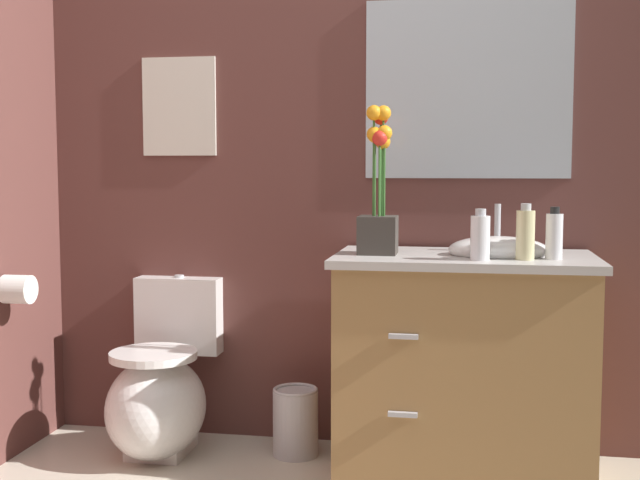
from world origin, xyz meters
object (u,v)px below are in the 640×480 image
object	(u,v)px
flower_vase	(378,198)
wall_poster	(179,107)
toilet	(160,394)
vanity_cabinet	(464,363)
trash_bin	(296,421)
lotion_bottle	(480,237)
wall_mirror	(468,89)
soap_bottle	(525,234)
hand_wash_bottle	(554,235)
toilet_paper_roll	(18,289)

from	to	relation	value
flower_vase	wall_poster	size ratio (longest dim) A/B	1.33
toilet	flower_vase	xyz separation A→B (m)	(0.87, -0.05, 0.79)
vanity_cabinet	trash_bin	xyz separation A→B (m)	(-0.66, 0.10, -0.29)
vanity_cabinet	lotion_bottle	world-z (taller)	vanity_cabinet
flower_vase	wall_mirror	xyz separation A→B (m)	(0.31, 0.32, 0.42)
soap_bottle	wall_poster	size ratio (longest dim) A/B	0.48
toilet	hand_wash_bottle	world-z (taller)	hand_wash_bottle
flower_vase	trash_bin	size ratio (longest dim) A/B	2.00
lotion_bottle	toilet_paper_roll	size ratio (longest dim) A/B	1.61
wall_poster	wall_mirror	size ratio (longest dim) A/B	0.51
toilet	wall_poster	distance (m)	1.18
vanity_cabinet	flower_vase	size ratio (longest dim) A/B	1.85
toilet	toilet_paper_roll	bearing A→B (deg)	-158.10
wall_poster	vanity_cabinet	bearing A→B (deg)	-13.88
soap_bottle	toilet_paper_roll	world-z (taller)	soap_bottle
lotion_bottle	wall_poster	bearing A→B (deg)	159.74
toilet	wall_poster	bearing A→B (deg)	90.00
hand_wash_bottle	toilet	bearing A→B (deg)	175.68
flower_vase	trash_bin	world-z (taller)	flower_vase
wall_mirror	vanity_cabinet	bearing A→B (deg)	-89.45
lotion_bottle	flower_vase	bearing A→B (deg)	158.94
trash_bin	wall_poster	world-z (taller)	wall_poster
vanity_cabinet	flower_vase	distance (m)	0.68
vanity_cabinet	toilet_paper_roll	world-z (taller)	vanity_cabinet
vanity_cabinet	hand_wash_bottle	size ratio (longest dim) A/B	5.53
lotion_bottle	toilet_paper_roll	xyz separation A→B (m)	(-1.73, -0.01, -0.23)
toilet	hand_wash_bottle	xyz separation A→B (m)	(1.49, -0.11, 0.67)
soap_bottle	hand_wash_bottle	distance (m)	0.11
flower_vase	wall_poster	xyz separation A→B (m)	(-0.87, 0.32, 0.36)
hand_wash_bottle	flower_vase	bearing A→B (deg)	174.09
soap_bottle	toilet_paper_roll	xyz separation A→B (m)	(-1.88, -0.05, -0.23)
vanity_cabinet	toilet	bearing A→B (deg)	178.73
vanity_cabinet	lotion_bottle	xyz separation A→B (m)	(0.05, -0.16, 0.48)
vanity_cabinet	lotion_bottle	distance (m)	0.51
toilet	vanity_cabinet	world-z (taller)	vanity_cabinet
wall_poster	flower_vase	bearing A→B (deg)	-19.92
soap_bottle	lotion_bottle	xyz separation A→B (m)	(-0.15, -0.04, -0.01)
vanity_cabinet	soap_bottle	size ratio (longest dim) A/B	5.18
soap_bottle	hand_wash_bottle	world-z (taller)	soap_bottle
toilet	trash_bin	distance (m)	0.55
trash_bin	vanity_cabinet	bearing A→B (deg)	-8.88
soap_bottle	lotion_bottle	bearing A→B (deg)	-164.90
flower_vase	toilet_paper_roll	xyz separation A→B (m)	(-1.36, -0.15, -0.35)
toilet_paper_roll	flower_vase	bearing A→B (deg)	6.20
trash_bin	toilet_paper_roll	distance (m)	1.19
flower_vase	trash_bin	distance (m)	0.96
toilet	toilet_paper_roll	world-z (taller)	toilet_paper_roll
vanity_cabinet	hand_wash_bottle	bearing A→B (deg)	-15.96
soap_bottle	hand_wash_bottle	xyz separation A→B (m)	(0.10, 0.04, -0.01)
toilet	trash_bin	bearing A→B (deg)	8.10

